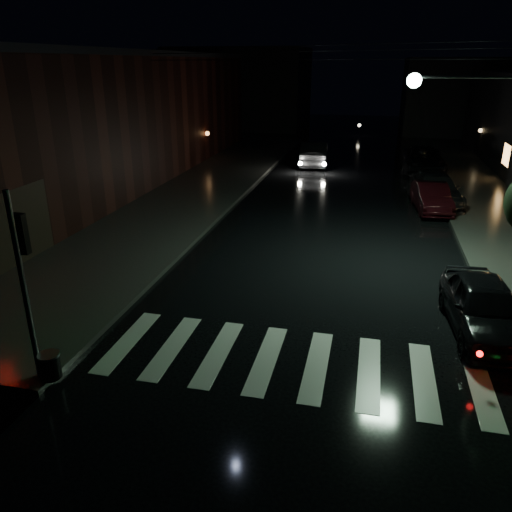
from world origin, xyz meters
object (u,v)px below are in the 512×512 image
Objects in this scene: parked_car_a at (484,307)px; parked_car_d at (423,160)px; parked_car_c at (435,189)px; parked_car_b at (431,197)px; oncoming_car at (314,154)px.

parked_car_d reaches higher than parked_car_a.
parked_car_a is 0.82× the size of parked_car_c.
oncoming_car reaches higher than parked_car_b.
parked_car_a is at bearing -90.74° from parked_car_d.
parked_car_d is (0.00, 8.02, 0.03)m from parked_car_c.
parked_car_a is 20.93m from parked_car_d.
parked_car_c is 0.92× the size of parked_car_d.
oncoming_car reaches higher than parked_car_a.
parked_car_d reaches higher than parked_car_b.
parked_car_c reaches higher than parked_car_a.
parked_car_b is at bearing -92.35° from parked_car_d.
oncoming_car is at bearing 103.79° from parked_car_a.
parked_car_c is 11.06m from oncoming_car.
parked_car_a is at bearing -94.16° from parked_car_b.
parked_car_a is 12.91m from parked_car_c.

